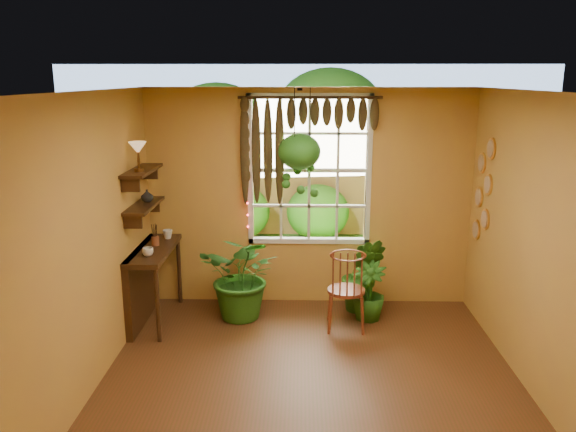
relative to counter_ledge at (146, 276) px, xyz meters
The scene contains 23 objects.
floor 2.55m from the counter_ledge, 39.96° to the right, with size 4.50×4.50×0.00m, color #542B18.
ceiling 3.29m from the counter_ledge, 39.96° to the right, with size 4.50×4.50×0.00m, color white.
wall_back 2.17m from the counter_ledge, 18.80° to the left, with size 4.00×4.00×0.00m, color #B8823F.
wall_left 1.79m from the counter_ledge, 93.24° to the right, with size 4.50×4.50×0.00m, color #B8823F.
wall_right 4.30m from the counter_ledge, 22.26° to the right, with size 4.50×4.50×0.00m, color #B8823F.
window 2.33m from the counter_ledge, 19.65° to the left, with size 1.52×0.10×1.86m.
valance_vine 2.57m from the counter_ledge, 17.07° to the left, with size 1.70×0.12×1.10m.
string_lights 1.76m from the counter_ledge, 27.17° to the left, with size 0.03×0.03×1.54m, color #FF2633, non-canonical shape.
wall_plates 4.02m from the counter_ledge, ahead, with size 0.04×0.32×1.10m, color beige, non-canonical shape.
counter_ledge is the anchor object (origin of this frame).
shelf_lower 0.85m from the counter_ledge, ahead, with size 0.25×0.90×0.04m, color #36200E.
shelf_upper 1.25m from the counter_ledge, ahead, with size 0.25×0.90×0.04m, color #36200E.
backyard 5.74m from the counter_ledge, 67.84° to the left, with size 14.00×10.00×12.00m.
windsor_chair 2.35m from the counter_ledge, ahead, with size 0.45×0.47×1.15m.
potted_plant_left 1.14m from the counter_ledge, ahead, with size 0.96×0.83×1.06m, color #1D5516.
potted_plant_mid 2.59m from the counter_ledge, ahead, with size 0.52×0.42×0.95m, color #1D5516.
potted_plant_right 2.62m from the counter_ledge, ahead, with size 0.39×0.39×0.70m, color #1D5516.
hanging_basket 2.29m from the counter_ledge, 10.74° to the left, with size 0.49×0.49×1.27m.
cup_a 0.52m from the counter_ledge, 67.07° to the right, with size 0.12×0.12×0.10m, color silver.
cup_b 0.59m from the counter_ledge, 63.70° to the left, with size 0.12×0.12×0.11m, color beige.
brush_jar 0.50m from the counter_ledge, 42.23° to the left, with size 0.09×0.09×0.33m.
shelf_vase 0.95m from the counter_ledge, 71.94° to the left, with size 0.14×0.14×0.14m, color #B2AD99.
tiffany_lamp 1.51m from the counter_ledge, 72.90° to the right, with size 0.19×0.19×0.32m.
Camera 1 is at (-0.10, -4.55, 2.82)m, focal length 35.00 mm.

